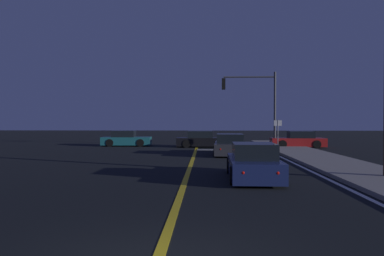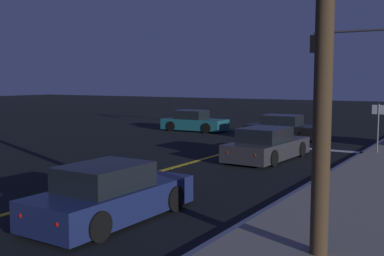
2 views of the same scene
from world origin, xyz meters
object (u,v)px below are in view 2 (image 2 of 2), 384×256
(car_side_waiting_black, at_px, (285,129))
(street_sign_corner, at_px, (378,121))
(traffic_signal_near_right, at_px, (365,64))
(car_far_approaching_teal, at_px, (194,122))
(car_mid_block_navy, at_px, (111,195))
(car_parked_curb_charcoal, at_px, (267,145))

(car_side_waiting_black, bearing_deg, street_sign_corner, 56.49)
(car_side_waiting_black, xyz_separation_m, traffic_signal_near_right, (4.29, -0.72, 3.50))
(car_side_waiting_black, distance_m, street_sign_corner, 6.60)
(traffic_signal_near_right, relative_size, street_sign_corner, 2.70)
(car_side_waiting_black, bearing_deg, car_far_approaching_teal, -100.11)
(street_sign_corner, bearing_deg, car_mid_block_navy, -104.63)
(car_parked_curb_charcoal, distance_m, car_mid_block_navy, 9.88)
(traffic_signal_near_right, bearing_deg, car_mid_block_navy, 81.99)
(traffic_signal_near_right, bearing_deg, car_side_waiting_black, -9.49)
(car_mid_block_navy, relative_size, street_sign_corner, 1.93)
(car_parked_curb_charcoal, distance_m, car_far_approaching_teal, 11.65)
(car_side_waiting_black, xyz_separation_m, street_sign_corner, (5.50, -3.52, 0.94))
(car_side_waiting_black, distance_m, car_far_approaching_teal, 6.71)
(car_far_approaching_teal, height_order, street_sign_corner, street_sign_corner)
(car_parked_curb_charcoal, relative_size, car_side_waiting_black, 1.05)
(car_side_waiting_black, bearing_deg, car_mid_block_navy, 5.93)
(car_parked_curb_charcoal, height_order, car_far_approaching_teal, same)
(car_far_approaching_teal, xyz_separation_m, car_mid_block_navy, (8.65, -17.92, 0.00))
(car_parked_curb_charcoal, bearing_deg, traffic_signal_near_right, 70.98)
(street_sign_corner, bearing_deg, car_side_waiting_black, 147.40)
(car_parked_curb_charcoal, bearing_deg, car_side_waiting_black, 107.18)
(car_parked_curb_charcoal, xyz_separation_m, traffic_signal_near_right, (2.49, 6.25, 3.50))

